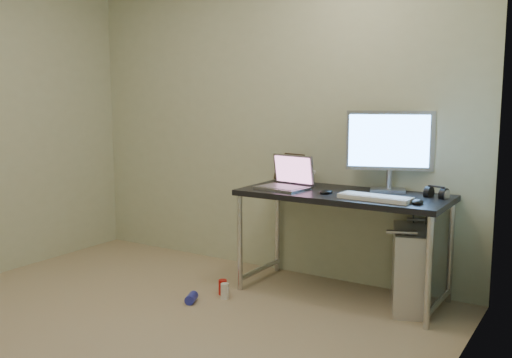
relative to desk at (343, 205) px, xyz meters
name	(u,v)px	position (x,y,z in m)	size (l,w,h in m)	color
floor	(113,343)	(-0.81, -1.43, -0.66)	(3.50, 3.50, 0.00)	tan
wall_back	(267,117)	(-0.81, 0.32, 0.59)	(3.50, 0.02, 2.50)	beige
wall_right	(425,139)	(0.94, -1.43, 0.59)	(0.02, 3.50, 2.50)	beige
desk	(343,205)	(0.00, 0.00, 0.00)	(1.45, 0.63, 0.75)	black
tower_computer	(410,268)	(0.48, 0.03, -0.39)	(0.39, 0.57, 0.58)	silver
cable_a	(414,241)	(0.43, 0.27, -0.26)	(0.01, 0.01, 0.70)	black
cable_b	(426,246)	(0.52, 0.25, -0.28)	(0.01, 0.01, 0.72)	black
can_red	(223,287)	(-0.73, -0.43, -0.61)	(0.06, 0.06, 0.11)	red
can_white	(225,291)	(-0.67, -0.49, -0.61)	(0.06, 0.06, 0.11)	white
can_blue	(191,298)	(-0.82, -0.68, -0.63)	(0.07, 0.07, 0.12)	#282FB5
laptop	(287,181)	(-0.42, -0.05, 0.14)	(0.38, 0.33, 0.24)	#A4A3AA
monitor	(390,144)	(0.25, 0.22, 0.42)	(0.58, 0.25, 0.57)	#A4A3AA
keyboard	(375,198)	(0.29, -0.16, 0.10)	(0.47, 0.15, 0.03)	white
mouse_right	(418,201)	(0.57, -0.15, 0.11)	(0.07, 0.11, 0.04)	black
mouse_left	(326,191)	(-0.08, -0.11, 0.11)	(0.07, 0.11, 0.04)	black
headphones	(436,194)	(0.61, 0.14, 0.11)	(0.16, 0.10, 0.10)	black
picture_frame	(289,167)	(-0.59, 0.29, 0.20)	(0.27, 0.03, 0.22)	black
webcam	(313,174)	(-0.36, 0.26, 0.16)	(0.04, 0.03, 0.11)	silver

